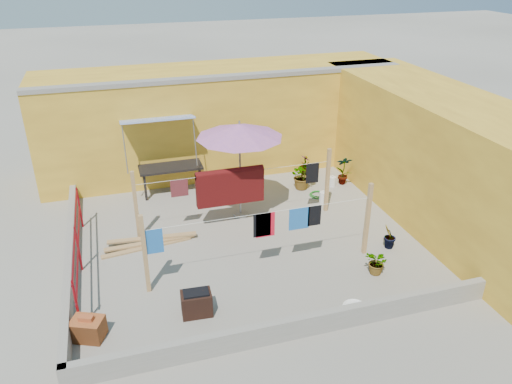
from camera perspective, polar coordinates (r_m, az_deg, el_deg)
ground at (r=12.36m, az=-1.20°, el=-5.37°), size 80.00×80.00×0.00m
wall_back at (r=15.97m, az=-4.15°, el=8.39°), size 11.00×3.27×3.21m
wall_right at (r=13.82m, az=20.01°, el=3.92°), size 2.40×9.00×3.20m
parapet_front at (r=9.50m, az=4.89°, el=-15.09°), size 8.30×0.16×0.44m
parapet_left at (r=11.99m, az=-20.48°, el=-7.10°), size 0.16×7.30×0.44m
red_railing at (r=11.54m, az=-19.76°, el=-5.41°), size 0.05×4.20×1.10m
clothesline_rig at (r=12.28m, az=-2.51°, el=-0.04°), size 5.09×2.35×1.80m
patio_umbrella at (r=12.46m, az=-1.90°, el=6.94°), size 2.85×2.85×2.64m
outdoor_table at (r=14.60m, az=-9.76°, el=2.75°), size 1.79×0.90×0.84m
brick_stack at (r=9.92m, az=-18.66°, el=-14.58°), size 0.69×0.61×0.50m
lumber_pile at (r=12.36m, az=-12.06°, el=-5.66°), size 2.30×0.63×0.14m
brazier at (r=9.99m, az=-6.81°, el=-12.49°), size 0.61×0.43×0.53m
white_basin at (r=10.34m, az=11.20°, el=-12.83°), size 0.49×0.49×0.08m
water_jug_a at (r=14.10m, az=7.73°, el=-0.63°), size 0.24×0.24×0.38m
water_jug_b at (r=15.15m, az=8.71°, el=1.20°), size 0.22×0.22×0.34m
green_hose at (r=14.55m, az=7.06°, el=-0.28°), size 0.48×0.48×0.07m
plant_back_a at (r=14.79m, az=5.36°, el=1.85°), size 0.78×0.69×0.81m
plant_back_b at (r=15.76m, az=5.68°, el=3.10°), size 0.44×0.44×0.65m
plant_right_a at (r=15.22m, az=9.99°, el=2.50°), size 0.54×0.41×0.92m
plant_right_b at (r=12.25m, az=15.00°, el=-4.95°), size 0.45×0.44×0.64m
plant_right_c at (r=11.29m, az=13.73°, el=-7.86°), size 0.57×0.62×0.57m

